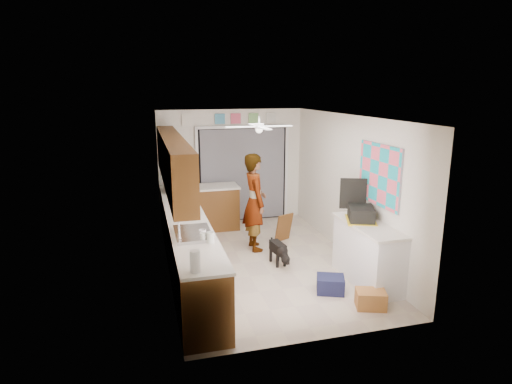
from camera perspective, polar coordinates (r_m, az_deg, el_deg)
floor at (r=7.57m, az=0.80°, el=-9.19°), size 5.00×5.00×0.00m
ceiling at (r=6.99m, az=0.86°, el=10.05°), size 5.00×5.00×0.00m
wall_back at (r=9.56m, az=-3.27°, el=3.46°), size 3.20×0.00×3.20m
wall_front at (r=4.92m, az=8.85°, el=-6.59°), size 3.20×0.00×3.20m
wall_left at (r=6.93m, az=-12.01°, el=-0.76°), size 0.00×5.00×5.00m
wall_right at (r=7.76m, az=12.27°, el=0.77°), size 0.00×5.00×5.00m
left_base_cabinets at (r=7.18m, az=-9.29°, el=-6.81°), size 0.60×4.80×0.90m
left_countertop at (r=7.04m, az=-9.36°, el=-3.21°), size 0.62×4.80×0.04m
upper_cabinets at (r=7.02m, az=-11.02°, el=4.06°), size 0.32×4.00×0.80m
sink_basin at (r=6.08m, az=-8.39°, el=-5.56°), size 0.50×0.76×0.06m
faucet at (r=6.03m, az=-10.22°, el=-4.83°), size 0.03×0.03×0.22m
peninsula_base at (r=9.17m, az=-5.62°, el=-2.16°), size 1.00×0.60×0.90m
peninsula_top at (r=9.05m, az=-5.69°, el=0.70°), size 1.04×0.64×0.04m
back_opening_recess at (r=9.62m, az=-1.76°, el=2.33°), size 2.00×0.06×2.10m
curtain_panel at (r=9.58m, az=-1.71°, el=2.28°), size 1.90×0.03×2.05m
door_trim_left at (r=9.41m, az=-7.78°, el=1.96°), size 0.06×0.04×2.10m
door_trim_right at (r=9.87m, az=4.05°, el=2.59°), size 0.06×0.04×2.10m
door_trim_head at (r=9.44m, az=-1.77°, el=8.68°), size 2.10×0.04×0.06m
header_frame_1 at (r=9.35m, az=-4.85°, el=9.70°), size 0.22×0.02×0.22m
header_frame_2 at (r=9.42m, az=-2.72°, el=9.76°), size 0.22×0.02×0.22m
header_frame_3 at (r=9.51m, az=-0.33°, el=9.81°), size 0.22×0.02×0.22m
header_frame_4 at (r=9.62m, az=2.01°, el=9.85°), size 0.22×0.02×0.22m
route66_sign at (r=9.25m, az=-9.17°, el=9.53°), size 0.22×0.02×0.26m
right_counter_base at (r=6.87m, az=14.64°, el=-8.06°), size 0.50×1.40×0.90m
right_counter_top at (r=6.71m, az=14.80°, el=-4.33°), size 0.54×1.44×0.04m
abstract_painting at (r=6.82m, az=16.10°, el=2.21°), size 0.03×1.15×0.95m
ceiling_fan at (r=7.20m, az=0.42°, el=8.72°), size 1.14×1.14×0.24m
microwave at (r=8.67m, az=-10.60°, el=1.13°), size 0.41×0.57×0.30m
cup at (r=6.04m, az=-7.17°, el=-5.38°), size 0.12×0.12×0.08m
jar_a at (r=5.74m, az=-6.07°, el=-6.04°), size 0.12×0.12×0.15m
jar_b at (r=5.77m, az=-7.04°, el=-6.05°), size 0.11×0.11×0.13m
paper_towel_roll at (r=4.86m, az=-8.12°, el=-9.14°), size 0.15×0.15×0.25m
suitcase at (r=6.84m, az=13.83°, el=-2.81°), size 0.53×0.60×0.21m
suitcase_rim at (r=6.87m, az=13.78°, el=-3.69°), size 0.62×0.70×0.02m
suitcase_lid at (r=7.02m, az=12.82°, el=-0.22°), size 0.40×0.18×0.50m
cardboard_box at (r=6.25m, az=15.04°, el=-13.63°), size 0.47×0.41×0.25m
navy_crate at (r=6.55m, az=9.89°, el=-12.03°), size 0.49×0.45×0.24m
cabinet_door_panel at (r=8.42m, az=3.74°, el=-4.75°), size 0.41×0.29×0.56m
man at (r=7.86m, az=-0.18°, el=-1.35°), size 0.44×0.67×1.81m
dog at (r=7.39m, az=2.92°, el=-7.98°), size 0.30×0.58×0.43m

